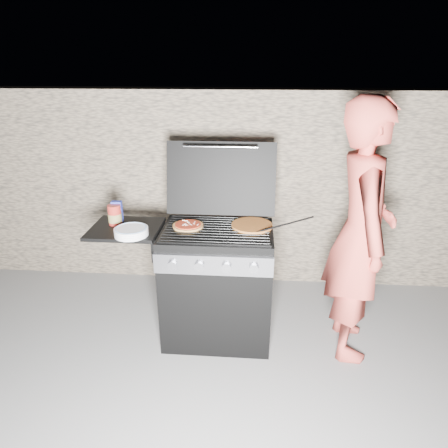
# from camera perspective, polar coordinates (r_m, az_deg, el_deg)

# --- Properties ---
(ground) EXTENTS (50.00, 50.00, 0.00)m
(ground) POSITION_cam_1_polar(r_m,az_deg,el_deg) (3.32, -0.89, -15.32)
(ground) COLOR slate
(stone_wall) EXTENTS (8.00, 0.35, 1.80)m
(stone_wall) POSITION_cam_1_polar(r_m,az_deg,el_deg) (3.84, 0.48, 5.29)
(stone_wall) COLOR gray
(stone_wall) RESTS_ON ground
(gas_grill) EXTENTS (1.34, 0.79, 0.91)m
(gas_grill) POSITION_cam_1_polar(r_m,az_deg,el_deg) (3.09, -5.61, -8.34)
(gas_grill) COLOR black
(gas_grill) RESTS_ON ground
(pizza_topped) EXTENTS (0.24, 0.24, 0.02)m
(pizza_topped) POSITION_cam_1_polar(r_m,az_deg,el_deg) (2.90, -5.17, -0.17)
(pizza_topped) COLOR gold
(pizza_topped) RESTS_ON gas_grill
(pizza_plain) EXTENTS (0.33, 0.33, 0.02)m
(pizza_plain) POSITION_cam_1_polar(r_m,az_deg,el_deg) (2.90, 4.01, -0.18)
(pizza_plain) COLOR #CE7F36
(pizza_plain) RESTS_ON gas_grill
(sauce_jar) EXTENTS (0.11, 0.11, 0.15)m
(sauce_jar) POSITION_cam_1_polar(r_m,az_deg,el_deg) (3.04, -15.35, 1.30)
(sauce_jar) COLOR maroon
(sauce_jar) RESTS_ON gas_grill
(blue_carton) EXTENTS (0.08, 0.05, 0.16)m
(blue_carton) POSITION_cam_1_polar(r_m,az_deg,el_deg) (3.08, -15.00, 1.73)
(blue_carton) COLOR #26329A
(blue_carton) RESTS_ON gas_grill
(plate_stack) EXTENTS (0.24, 0.24, 0.05)m
(plate_stack) POSITION_cam_1_polar(r_m,az_deg,el_deg) (2.83, -13.11, -1.07)
(plate_stack) COLOR white
(plate_stack) RESTS_ON gas_grill
(person) EXTENTS (0.47, 0.69, 1.84)m
(person) POSITION_cam_1_polar(r_m,az_deg,el_deg) (2.90, 18.92, -1.34)
(person) COLOR #BC4237
(person) RESTS_ON ground
(tongs) EXTENTS (0.44, 0.16, 0.09)m
(tongs) POSITION_cam_1_polar(r_m,az_deg,el_deg) (2.83, 8.44, -0.11)
(tongs) COLOR black
(tongs) RESTS_ON gas_grill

